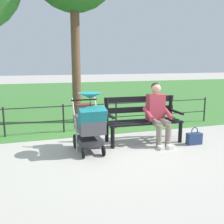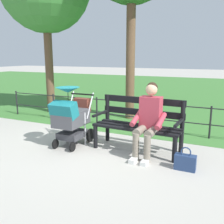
{
  "view_description": "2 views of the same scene",
  "coord_description": "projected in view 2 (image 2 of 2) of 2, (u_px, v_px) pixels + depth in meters",
  "views": [
    {
      "loc": [
        1.39,
        4.9,
        1.7
      ],
      "look_at": [
        -0.08,
        0.2,
        0.75
      ],
      "focal_mm": 41.6,
      "sensor_mm": 36.0,
      "label": 1
    },
    {
      "loc": [
        -2.34,
        4.21,
        1.72
      ],
      "look_at": [
        -0.37,
        -0.0,
        0.69
      ],
      "focal_mm": 40.93,
      "sensor_mm": 36.0,
      "label": 2
    }
  ],
  "objects": [
    {
      "name": "park_fence",
      "position": [
        121.0,
        111.0,
        6.15
      ],
      "size": [
        6.77,
        0.04,
        0.7
      ],
      "color": "black",
      "rests_on": "ground"
    },
    {
      "name": "stroller",
      "position": [
        71.0,
        116.0,
        4.87
      ],
      "size": [
        0.52,
        0.9,
        1.15
      ],
      "color": "black",
      "rests_on": "ground"
    },
    {
      "name": "park_bench",
      "position": [
        139.0,
        122.0,
        4.69
      ],
      "size": [
        1.62,
        0.66,
        0.96
      ],
      "color": "black",
      "rests_on": "ground"
    },
    {
      "name": "person_on_bench",
      "position": [
        149.0,
        118.0,
        4.36
      ],
      "size": [
        0.55,
        0.74,
        1.28
      ],
      "color": "slate",
      "rests_on": "ground"
    },
    {
      "name": "handbag",
      "position": [
        185.0,
        162.0,
        3.9
      ],
      "size": [
        0.32,
        0.14,
        0.37
      ],
      "color": "navy",
      "rests_on": "ground"
    },
    {
      "name": "ground_plane",
      "position": [
        95.0,
        144.0,
        5.06
      ],
      "size": [
        60.0,
        60.0,
        0.0
      ],
      "primitive_type": "plane",
      "color": "#ADA89E"
    },
    {
      "name": "grass_lawn",
      "position": [
        179.0,
        90.0,
        12.84
      ],
      "size": [
        40.0,
        16.0,
        0.01
      ],
      "primitive_type": "cube",
      "color": "#3D7533",
      "rests_on": "ground"
    }
  ]
}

